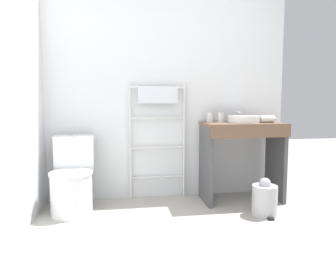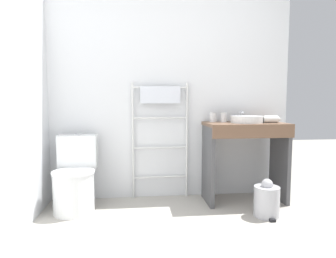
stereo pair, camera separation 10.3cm
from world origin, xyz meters
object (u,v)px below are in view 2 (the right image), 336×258
at_px(towel_radiator, 160,115).
at_px(sink_basin, 247,119).
at_px(toilet, 75,180).
at_px(trash_bin, 267,200).
at_px(cup_near_edge, 224,117).
at_px(hair_dryer, 271,119).
at_px(cup_near_wall, 213,117).

height_order(towel_radiator, sink_basin, towel_radiator).
bearing_deg(toilet, trash_bin, -11.55).
xyz_separation_m(towel_radiator, sink_basin, (0.88, -0.23, -0.04)).
bearing_deg(trash_bin, sink_basin, 96.68).
relative_size(towel_radiator, trash_bin, 3.57).
height_order(cup_near_edge, hair_dryer, cup_near_edge).
xyz_separation_m(toilet, cup_near_wall, (1.43, 0.23, 0.59)).
bearing_deg(cup_near_edge, sink_basin, -33.60).
xyz_separation_m(toilet, hair_dryer, (1.99, 0.02, 0.57)).
bearing_deg(hair_dryer, cup_near_wall, 159.88).
height_order(cup_near_edge, trash_bin, cup_near_edge).
relative_size(toilet, cup_near_wall, 7.41).
bearing_deg(toilet, cup_near_edge, 6.92).
height_order(towel_radiator, cup_near_wall, towel_radiator).
xyz_separation_m(sink_basin, cup_near_edge, (-0.20, 0.13, 0.01)).
xyz_separation_m(toilet, trash_bin, (1.79, -0.37, -0.15)).
height_order(cup_near_wall, hair_dryer, cup_near_wall).
distance_m(cup_near_wall, hair_dryer, 0.60).
distance_m(sink_basin, trash_bin, 0.84).
bearing_deg(towel_radiator, hair_dryer, -12.94).
distance_m(cup_near_wall, cup_near_edge, 0.12).
relative_size(toilet, towel_radiator, 0.58).
xyz_separation_m(towel_radiator, cup_near_wall, (0.57, -0.05, -0.03)).
height_order(towel_radiator, hair_dryer, towel_radiator).
relative_size(toilet, hair_dryer, 3.67).
height_order(toilet, hair_dryer, hair_dryer).
bearing_deg(hair_dryer, cup_near_edge, 160.04).
xyz_separation_m(hair_dryer, trash_bin, (-0.20, -0.39, -0.73)).
distance_m(toilet, cup_near_wall, 1.56).
relative_size(toilet, cup_near_edge, 7.20).
distance_m(cup_near_edge, hair_dryer, 0.48).
bearing_deg(cup_near_edge, hair_dryer, -19.96).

